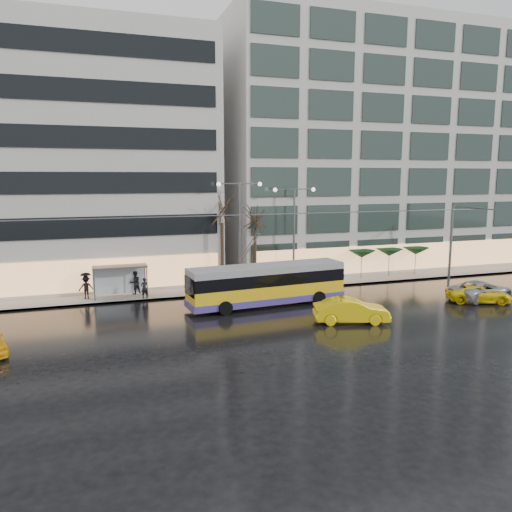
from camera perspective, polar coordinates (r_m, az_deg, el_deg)
name	(u,v)px	position (r m, az deg, el deg)	size (l,w,h in m)	color
ground	(258,326)	(32.79, 0.26, -8.02)	(140.00, 140.00, 0.00)	black
sidewalk	(230,281)	(46.31, -2.98, -2.85)	(80.00, 10.00, 0.15)	gray
kerb	(246,292)	(41.68, -1.15, -4.19)	(80.00, 0.10, 0.15)	slate
building_left	(15,159)	(49.05, -25.84, 9.95)	(34.00, 14.00, 22.00)	#B1AFA9
building_right	(367,148)	(56.78, 12.61, 11.90)	(32.00, 14.00, 25.00)	#B1AFA9
trolleybus	(267,286)	(37.54, 1.26, -3.42)	(12.27, 5.01, 5.61)	yellow
catenary	(238,245)	(39.58, -2.06, 1.25)	(42.24, 5.12, 7.00)	#595B60
bus_shelter	(115,274)	(41.11, -15.81, -2.03)	(4.20, 1.60, 2.51)	#595B60
street_lamp_near	(240,220)	(42.40, -1.88, 4.14)	(3.96, 0.36, 9.03)	#595B60
street_lamp_far	(294,222)	(44.11, 4.37, 3.95)	(3.96, 0.36, 8.53)	#595B60
tree_a	(222,207)	(42.10, -3.93, 5.58)	(3.20, 3.20, 8.40)	black
tree_b	(255,214)	(43.19, -0.12, 4.78)	(3.20, 3.20, 7.70)	black
parasol_a	(362,254)	(47.81, 11.98, 0.23)	(2.50, 2.50, 2.65)	#595B60
parasol_b	(389,252)	(49.39, 14.99, 0.39)	(2.50, 2.50, 2.65)	#595B60
parasol_c	(416,251)	(51.10, 17.80, 0.55)	(2.50, 2.50, 2.65)	#595B60
taxi_b	(351,311)	(33.95, 10.82, -6.14)	(1.73, 4.97, 1.64)	yellow
taxi_c	(479,294)	(42.34, 24.11, -3.97)	(2.20, 4.77, 1.32)	yellow
sedan_silver	(481,290)	(43.38, 24.32, -3.56)	(2.49, 5.40, 1.50)	#9E9EA2
pedestrian_a	(144,280)	(40.07, -12.66, -2.71)	(1.17, 1.18, 2.19)	black
pedestrian_b	(135,283)	(41.85, -13.66, -2.97)	(1.11, 1.00, 1.89)	black
pedestrian_c	(86,285)	(41.30, -18.85, -3.11)	(1.19, 0.85, 2.11)	black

